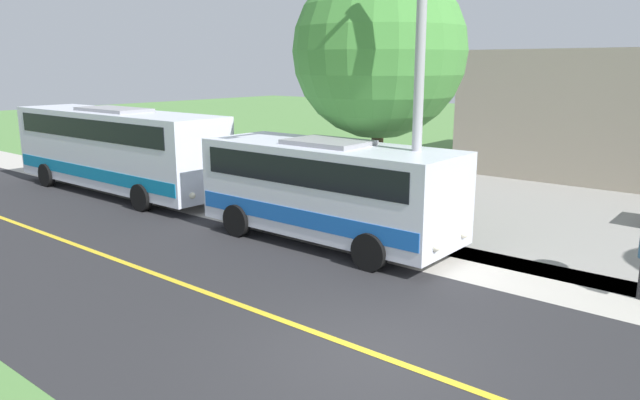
# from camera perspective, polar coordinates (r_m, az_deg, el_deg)

# --- Properties ---
(ground_plane) EXTENTS (120.00, 120.00, 0.00)m
(ground_plane) POSITION_cam_1_polar(r_m,az_deg,el_deg) (10.14, 4.84, -14.43)
(ground_plane) COLOR #548442
(road_surface) EXTENTS (8.00, 100.00, 0.01)m
(road_surface) POSITION_cam_1_polar(r_m,az_deg,el_deg) (10.14, 4.84, -14.41)
(road_surface) COLOR #28282B
(road_surface) RESTS_ON ground
(sidewalk) EXTENTS (2.40, 100.00, 0.01)m
(sidewalk) POSITION_cam_1_polar(r_m,az_deg,el_deg) (14.40, 16.81, -6.50)
(sidewalk) COLOR #B2ADA3
(sidewalk) RESTS_ON ground
(road_centre_line) EXTENTS (0.16, 100.00, 0.00)m
(road_centre_line) POSITION_cam_1_polar(r_m,az_deg,el_deg) (10.13, 4.84, -14.38)
(road_centre_line) COLOR gold
(road_centre_line) RESTS_ON ground
(shuttle_bus_front) EXTENTS (2.73, 7.29, 2.74)m
(shuttle_bus_front) POSITION_cam_1_polar(r_m,az_deg,el_deg) (15.68, 0.77, 1.35)
(shuttle_bus_front) COLOR silver
(shuttle_bus_front) RESTS_ON ground
(transit_bus_rear) EXTENTS (2.61, 10.30, 3.12)m
(transit_bus_rear) POSITION_cam_1_polar(r_m,az_deg,el_deg) (23.07, -18.98, 4.88)
(transit_bus_rear) COLOR silver
(transit_bus_rear) RESTS_ON ground
(street_light_pole) EXTENTS (1.97, 0.24, 7.99)m
(street_light_pole) POSITION_cam_1_polar(r_m,az_deg,el_deg) (14.30, 9.27, 11.75)
(street_light_pole) COLOR #9E9EA3
(street_light_pole) RESTS_ON ground
(tree_curbside) EXTENTS (5.08, 5.08, 7.57)m
(tree_curbside) POSITION_cam_1_polar(r_m,az_deg,el_deg) (17.91, 5.72, 13.99)
(tree_curbside) COLOR brown
(tree_curbside) RESTS_ON ground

